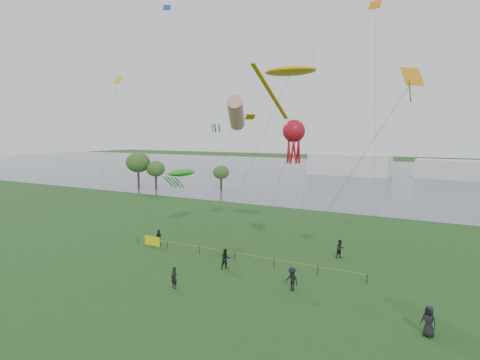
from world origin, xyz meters
The scene contains 18 objects.
ground_plane centered at (0.00, 0.00, 0.00)m, with size 400.00×400.00×0.00m, color #143912.
lake centered at (0.00, 100.00, 0.02)m, with size 400.00×120.00×0.08m, color #505F6E.
pavilion_left centered at (-12.00, 95.00, 3.00)m, with size 22.00×8.00×6.00m, color white.
pavilion_right centered at (14.00, 98.00, 2.50)m, with size 18.00×7.00×5.00m, color silver.
trees centered at (-40.10, 46.11, 5.02)m, with size 20.38×11.09×7.83m.
fence centered at (-8.36, 13.01, 0.55)m, with size 24.07×0.07×1.05m.
spectator_a centered at (-1.79, 10.65, 0.90)m, with size 0.87×0.68×1.79m, color black.
spectator_b centered at (5.08, 8.90, 0.90)m, with size 1.16×0.67×1.80m, color black.
spectator_c centered at (-11.92, 13.67, 0.82)m, with size 0.96×0.40×1.65m, color black.
spectator_d centered at (14.60, 6.36, 0.92)m, with size 0.90×0.58×1.84m, color black.
spectator_f centered at (-2.94, 4.94, 0.83)m, with size 0.61×0.40×1.67m, color black.
spectator_g centered at (6.12, 18.60, 0.88)m, with size 0.86×0.67×1.76m, color black.
kite_stingray centered at (1.20, 17.35, 17.50)m, with size 7.42×10.06×17.97m.
kite_windsock centered at (-6.11, 20.08, 13.95)m, with size 4.85×5.13×15.82m.
kite_creature centered at (-14.32, 20.91, 6.97)m, with size 3.43×10.85×7.44m.
kite_octopus centered at (2.59, 15.16, 11.90)m, with size 3.47×4.10×13.00m.
kite_delta centered at (12.35, 8.95, 14.46)m, with size 7.16×15.16×16.01m.
small_kites centered at (-1.13, 18.54, 23.14)m, with size 39.35×13.32×10.26m.
Camera 1 is at (15.79, -18.37, 11.78)m, focal length 30.00 mm.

